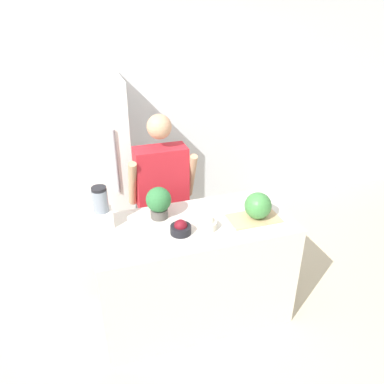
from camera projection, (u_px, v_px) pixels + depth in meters
name	position (u px, v px, depth m)	size (l,w,h in m)	color
ground_plane	(207.00, 344.00, 2.96)	(14.00, 14.00, 0.00)	beige
wall_back	(146.00, 114.00, 4.07)	(8.00, 0.06, 2.60)	silver
counter_island	(193.00, 271.00, 3.05)	(1.52, 0.71, 0.92)	beige
refrigerator	(91.00, 169.00, 3.77)	(0.74, 0.67, 1.79)	white
person	(162.00, 200.00, 3.38)	(0.59, 0.26, 1.59)	#333338
cutting_board	(254.00, 218.00, 2.88)	(0.39, 0.22, 0.01)	tan
watermelon	(258.00, 206.00, 2.83)	(0.21, 0.21, 0.21)	#3D7F3D
bowl_cherries	(181.00, 228.00, 2.70)	(0.15, 0.15, 0.11)	black
bowl_cream	(207.00, 224.00, 2.74)	(0.14, 0.14, 0.11)	beige
blender	(101.00, 209.00, 2.75)	(0.15, 0.15, 0.32)	silver
potted_plant	(159.00, 202.00, 2.84)	(0.19, 0.19, 0.25)	#514C47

